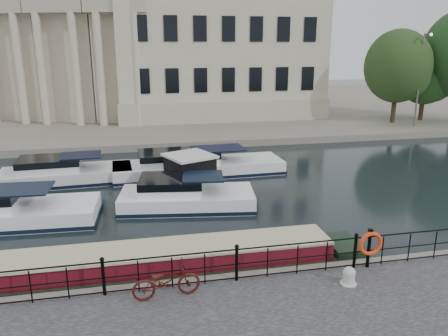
% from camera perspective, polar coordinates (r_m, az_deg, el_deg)
% --- Properties ---
extents(ground_plane, '(160.00, 160.00, 0.00)m').
position_cam_1_polar(ground_plane, '(16.31, -0.27, -12.20)').
color(ground_plane, black).
rests_on(ground_plane, ground).
extents(far_bank, '(120.00, 42.00, 0.55)m').
position_cam_1_polar(far_bank, '(53.69, -8.82, 7.69)').
color(far_bank, '#6B665B').
rests_on(far_bank, ground_plane).
extents(railing, '(24.14, 0.14, 1.22)m').
position_cam_1_polar(railing, '(13.80, 1.66, -12.08)').
color(railing, black).
rests_on(railing, near_quay).
extents(civic_building, '(53.55, 31.84, 16.85)m').
position_cam_1_polar(civic_building, '(48.85, -10.05, 14.82)').
color(civic_building, '#ADA38C').
rests_on(civic_building, far_bank).
extents(bicycle, '(2.04, 0.87, 1.04)m').
position_cam_1_polar(bicycle, '(13.14, -7.55, -14.41)').
color(bicycle, '#400F0B').
rests_on(bicycle, near_quay).
extents(mooring_bollard, '(0.51, 0.51, 0.57)m').
position_cam_1_polar(mooring_bollard, '(14.31, 16.00, -13.41)').
color(mooring_bollard, '#B6B6B2').
rests_on(mooring_bollard, near_quay).
extents(life_ring_post, '(0.83, 0.21, 1.35)m').
position_cam_1_polar(life_ring_post, '(15.19, 18.58, -9.41)').
color(life_ring_post, black).
rests_on(life_ring_post, near_quay).
extents(narrowboat, '(13.90, 1.96, 1.51)m').
position_cam_1_polar(narrowboat, '(15.22, -7.17, -12.96)').
color(narrowboat, black).
rests_on(narrowboat, ground_plane).
extents(harbour_hut, '(3.84, 3.56, 2.19)m').
position_cam_1_polar(harbour_hut, '(23.25, -4.46, -1.02)').
color(harbour_hut, '#6B665B').
rests_on(harbour_hut, ground_plane).
extents(cabin_cruisers, '(19.36, 9.10, 1.99)m').
position_cam_1_polar(cabin_cruisers, '(24.01, -13.52, -2.33)').
color(cabin_cruisers, white).
rests_on(cabin_cruisers, ground_plane).
extents(trees, '(12.64, 7.80, 10.39)m').
position_cam_1_polar(trees, '(46.11, 26.28, 12.09)').
color(trees, black).
rests_on(trees, far_bank).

